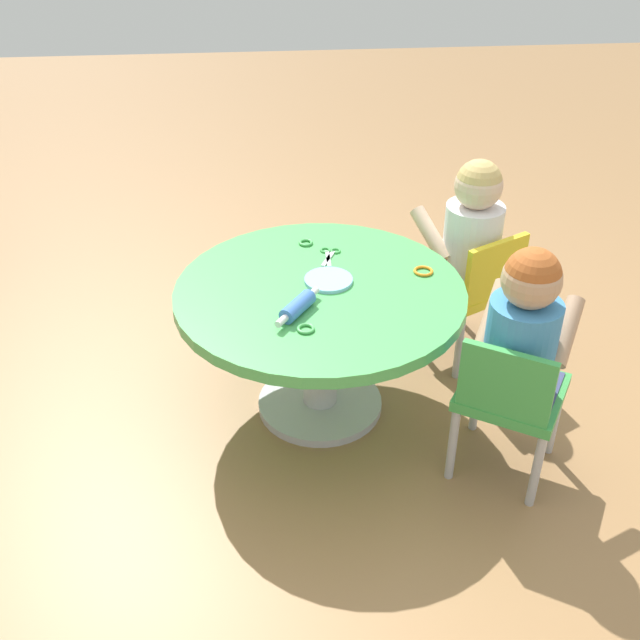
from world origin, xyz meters
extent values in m
plane|color=#9E7247|center=(0.00, 0.00, 0.00)|extent=(10.00, 10.00, 0.00)
cylinder|color=silver|center=(0.00, 0.00, 0.01)|extent=(0.44, 0.44, 0.03)
cylinder|color=silver|center=(0.00, 0.00, 0.23)|extent=(0.12, 0.12, 0.45)
cylinder|color=#4CB259|center=(0.00, 0.00, 0.47)|extent=(0.95, 0.95, 0.04)
cylinder|color=#B7B7BC|center=(-0.30, -0.74, 0.14)|extent=(0.03, 0.03, 0.28)
cylinder|color=#B7B7BC|center=(-0.16, -0.52, 0.14)|extent=(0.03, 0.03, 0.28)
cylinder|color=#B7B7BC|center=(-0.52, -0.60, 0.14)|extent=(0.03, 0.03, 0.28)
cylinder|color=#B7B7BC|center=(-0.39, -0.38, 0.14)|extent=(0.03, 0.03, 0.28)
cube|color=green|center=(-0.34, -0.56, 0.30)|extent=(0.41, 0.41, 0.04)
cube|color=green|center=(-0.46, -0.49, 0.43)|extent=(0.16, 0.24, 0.22)
cube|color=#3F4772|center=(-0.34, -0.56, 0.30)|extent=(0.37, 0.37, 0.04)
cylinder|color=#3F8CCC|center=(-0.34, -0.56, 0.47)|extent=(0.21, 0.21, 0.30)
sphere|color=tan|center=(-0.34, -0.56, 0.70)|extent=(0.17, 0.17, 0.17)
sphere|color=#B25926|center=(-0.34, -0.56, 0.71)|extent=(0.16, 0.16, 0.16)
cylinder|color=tan|center=(-0.32, -0.70, 0.49)|extent=(0.21, 0.16, 0.17)
cylinder|color=tan|center=(-0.20, -0.52, 0.49)|extent=(0.21, 0.16, 0.17)
cylinder|color=#B7B7BC|center=(0.48, -0.64, 0.14)|extent=(0.03, 0.03, 0.28)
cylinder|color=#B7B7BC|center=(0.36, -0.41, 0.14)|extent=(0.03, 0.03, 0.28)
cylinder|color=#B7B7BC|center=(0.25, -0.76, 0.14)|extent=(0.03, 0.03, 0.28)
cylinder|color=#B7B7BC|center=(0.13, -0.53, 0.14)|extent=(0.03, 0.03, 0.28)
cube|color=yellow|center=(0.30, -0.58, 0.30)|extent=(0.40, 0.40, 0.04)
cube|color=yellow|center=(0.18, -0.64, 0.43)|extent=(0.15, 0.25, 0.22)
cube|color=#3F4772|center=(0.30, -0.58, 0.30)|extent=(0.37, 0.36, 0.04)
cylinder|color=white|center=(0.30, -0.58, 0.47)|extent=(0.21, 0.21, 0.30)
sphere|color=beige|center=(0.30, -0.58, 0.70)|extent=(0.17, 0.17, 0.17)
sphere|color=tan|center=(0.30, -0.58, 0.71)|extent=(0.16, 0.16, 0.16)
cylinder|color=beige|center=(0.44, -0.63, 0.49)|extent=(0.21, 0.15, 0.17)
cylinder|color=beige|center=(0.34, -0.44, 0.49)|extent=(0.21, 0.15, 0.17)
cylinder|color=#3F72CC|center=(-0.14, 0.08, 0.52)|extent=(0.14, 0.12, 0.05)
cylinder|color=white|center=(-0.22, 0.13, 0.52)|extent=(0.05, 0.04, 0.02)
cylinder|color=white|center=(-0.07, 0.03, 0.52)|extent=(0.05, 0.04, 0.02)
cube|color=silver|center=(0.19, -0.05, 0.50)|extent=(0.11, 0.02, 0.01)
cube|color=silver|center=(0.19, -0.05, 0.50)|extent=(0.11, 0.06, 0.01)
torus|color=green|center=(0.25, -0.04, 0.50)|extent=(0.05, 0.05, 0.01)
torus|color=green|center=(0.24, -0.08, 0.50)|extent=(0.05, 0.05, 0.01)
cylinder|color=#8CCCF2|center=(0.04, -0.03, 0.50)|extent=(0.16, 0.16, 0.01)
torus|color=#4CB259|center=(0.31, 0.02, 0.50)|extent=(0.05, 0.05, 0.01)
torus|color=orange|center=(0.07, -0.35, 0.50)|extent=(0.07, 0.07, 0.01)
torus|color=#4CB259|center=(-0.24, 0.06, 0.50)|extent=(0.05, 0.05, 0.01)
camera|label=1|loc=(-2.10, 0.19, 1.76)|focal=42.73mm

